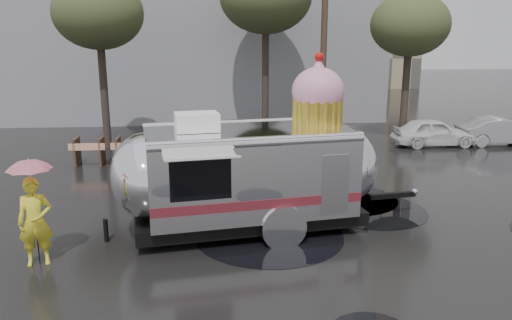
{
  "coord_description": "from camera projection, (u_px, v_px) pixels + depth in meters",
  "views": [
    {
      "loc": [
        -2.46,
        -8.4,
        4.67
      ],
      "look_at": [
        -1.46,
        3.2,
        1.75
      ],
      "focal_mm": 35.0,
      "sensor_mm": 36.0,
      "label": 1
    }
  ],
  "objects": [
    {
      "name": "ground",
      "position": [
        347.0,
        288.0,
        9.46
      ],
      "size": [
        120.0,
        120.0,
        0.0
      ],
      "primitive_type": "plane",
      "color": "black",
      "rests_on": "ground"
    },
    {
      "name": "puddles",
      "position": [
        390.0,
        228.0,
        12.39
      ],
      "size": [
        11.06,
        10.53,
        0.01
      ],
      "color": "black",
      "rests_on": "ground"
    },
    {
      "name": "grey_building",
      "position": [
        186.0,
        5.0,
        30.74
      ],
      "size": [
        22.0,
        12.0,
        13.0
      ],
      "primitive_type": "cube",
      "color": "slate",
      "rests_on": "ground"
    },
    {
      "name": "utility_pole",
      "position": [
        324.0,
        36.0,
        22.07
      ],
      "size": [
        1.6,
        0.28,
        9.0
      ],
      "color": "#473323",
      "rests_on": "ground"
    },
    {
      "name": "tree_left",
      "position": [
        98.0,
        14.0,
        20.11
      ],
      "size": [
        3.64,
        3.64,
        6.95
      ],
      "color": "#382D26",
      "rests_on": "ground"
    },
    {
      "name": "tree_right",
      "position": [
        410.0,
        26.0,
        21.29
      ],
      "size": [
        3.36,
        3.36,
        6.42
      ],
      "color": "#382D26",
      "rests_on": "ground"
    },
    {
      "name": "barricade_row",
      "position": [
        131.0,
        150.0,
        18.5
      ],
      "size": [
        4.3,
        0.8,
        1.0
      ],
      "color": "#473323",
      "rests_on": "ground"
    },
    {
      "name": "airstream_trailer",
      "position": [
        252.0,
        169.0,
        12.06
      ],
      "size": [
        8.03,
        3.85,
        4.37
      ],
      "rotation": [
        0.0,
        0.0,
        0.16
      ],
      "color": "silver",
      "rests_on": "ground"
    },
    {
      "name": "person_left",
      "position": [
        35.0,
        222.0,
        10.26
      ],
      "size": [
        0.76,
        0.59,
        1.87
      ],
      "primitive_type": "imported",
      "rotation": [
        0.0,
        0.0,
        0.22
      ],
      "color": "yellow",
      "rests_on": "ground"
    },
    {
      "name": "umbrella_pink",
      "position": [
        30.0,
        176.0,
        10.02
      ],
      "size": [
        1.08,
        1.08,
        2.29
      ],
      "color": "pink",
      "rests_on": "ground"
    }
  ]
}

